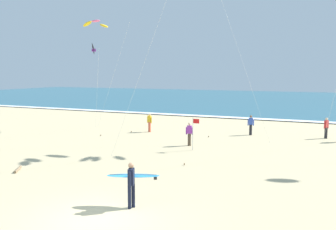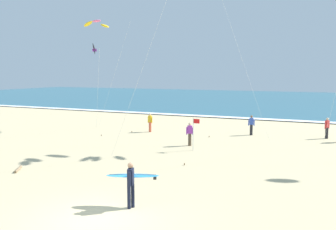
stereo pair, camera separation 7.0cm
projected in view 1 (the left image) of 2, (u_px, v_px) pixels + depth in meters
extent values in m
plane|color=#CCB789|center=(97.00, 219.00, 12.38)|extent=(160.00, 160.00, 0.00)
cube|color=#2D6075|center=(290.00, 100.00, 65.63)|extent=(160.00, 60.00, 0.08)
cube|color=white|center=(259.00, 119.00, 38.77)|extent=(160.00, 1.47, 0.01)
cylinder|color=black|center=(129.00, 197.00, 13.31)|extent=(0.13, 0.13, 0.88)
cylinder|color=black|center=(133.00, 196.00, 13.46)|extent=(0.13, 0.13, 0.88)
cube|color=black|center=(131.00, 177.00, 13.30)|extent=(0.30, 0.39, 0.60)
cube|color=white|center=(128.00, 176.00, 13.31)|extent=(0.08, 0.19, 0.32)
sphere|color=#A87A59|center=(131.00, 165.00, 13.25)|extent=(0.21, 0.21, 0.21)
cylinder|color=black|center=(130.00, 180.00, 13.08)|extent=(0.09, 0.09, 0.56)
cylinder|color=black|center=(132.00, 172.00, 13.52)|extent=(0.09, 0.09, 0.26)
cylinder|color=black|center=(131.00, 175.00, 13.63)|extent=(0.26, 0.16, 0.14)
ellipsoid|color=#3399D8|center=(133.00, 176.00, 13.66)|extent=(2.05, 1.12, 0.11)
cube|color=#333333|center=(133.00, 175.00, 13.66)|extent=(1.67, 0.61, 0.04)
cube|color=#262628|center=(155.00, 178.00, 13.60)|extent=(0.12, 0.05, 0.14)
cylinder|color=silver|center=(240.00, 53.00, 26.03)|extent=(4.78, 0.96, 12.44)
cylinder|color=brown|center=(209.00, 137.00, 28.17)|extent=(0.06, 0.06, 0.10)
cone|color=black|center=(94.00, 48.00, 31.94)|extent=(0.87, 0.94, 0.99)
cube|color=purple|center=(94.00, 50.00, 31.95)|extent=(0.28, 0.25, 0.24)
cylinder|color=silver|center=(97.00, 91.00, 30.34)|extent=(2.79, 3.20, 6.70)
cylinder|color=brown|center=(101.00, 135.00, 28.72)|extent=(0.06, 0.06, 0.10)
cylinder|color=silver|center=(146.00, 59.00, 19.83)|extent=(4.52, 0.24, 11.17)
cylinder|color=brown|center=(184.00, 164.00, 19.65)|extent=(0.06, 0.06, 0.10)
ellipsoid|color=yellow|center=(104.00, 26.00, 33.20)|extent=(1.22, 0.81, 0.54)
ellipsoid|color=pink|center=(96.00, 21.00, 32.51)|extent=(1.21, 0.81, 0.20)
ellipsoid|color=yellow|center=(87.00, 24.00, 31.89)|extent=(1.22, 0.81, 0.54)
cylinder|color=silver|center=(113.00, 77.00, 31.52)|extent=(4.37, 1.46, 9.00)
cylinder|color=brown|center=(131.00, 132.00, 30.50)|extent=(0.06, 0.06, 0.10)
cylinder|color=#4C3D2D|center=(189.00, 140.00, 24.88)|extent=(0.22, 0.22, 0.84)
cube|color=purple|center=(189.00, 130.00, 24.80)|extent=(0.35, 0.24, 0.54)
sphere|color=beige|center=(189.00, 124.00, 24.75)|extent=(0.20, 0.20, 0.20)
cylinder|color=purple|center=(192.00, 131.00, 24.76)|extent=(0.08, 0.08, 0.50)
cylinder|color=purple|center=(186.00, 131.00, 24.85)|extent=(0.08, 0.08, 0.50)
cylinder|color=black|center=(326.00, 133.00, 27.59)|extent=(0.22, 0.22, 0.84)
cube|color=red|center=(326.00, 124.00, 27.51)|extent=(0.33, 0.36, 0.54)
sphere|color=beige|center=(327.00, 119.00, 27.47)|extent=(0.20, 0.20, 0.20)
cylinder|color=red|center=(328.00, 125.00, 27.63)|extent=(0.08, 0.08, 0.50)
cylinder|color=red|center=(324.00, 125.00, 27.42)|extent=(0.08, 0.08, 0.50)
cylinder|color=black|center=(251.00, 130.00, 29.11)|extent=(0.22, 0.22, 0.84)
cube|color=#3351B7|center=(251.00, 121.00, 29.03)|extent=(0.35, 0.24, 0.54)
sphere|color=brown|center=(251.00, 116.00, 28.99)|extent=(0.20, 0.20, 0.20)
cylinder|color=#3351B7|center=(248.00, 122.00, 29.09)|extent=(0.08, 0.08, 0.50)
cylinder|color=#3351B7|center=(254.00, 123.00, 29.00)|extent=(0.08, 0.08, 0.50)
cylinder|color=#D8593F|center=(150.00, 127.00, 30.63)|extent=(0.22, 0.22, 0.84)
cube|color=gold|center=(149.00, 119.00, 30.55)|extent=(0.36, 0.26, 0.54)
sphere|color=beige|center=(149.00, 114.00, 30.50)|extent=(0.20, 0.20, 0.20)
cylinder|color=gold|center=(151.00, 120.00, 30.43)|extent=(0.08, 0.08, 0.50)
cylinder|color=gold|center=(148.00, 120.00, 30.69)|extent=(0.08, 0.08, 0.50)
cylinder|color=silver|center=(193.00, 134.00, 23.27)|extent=(0.05, 0.05, 2.10)
cube|color=red|center=(196.00, 121.00, 23.08)|extent=(0.40, 0.02, 0.28)
cylinder|color=#846B4C|center=(18.00, 169.00, 18.54)|extent=(0.70, 0.99, 0.13)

